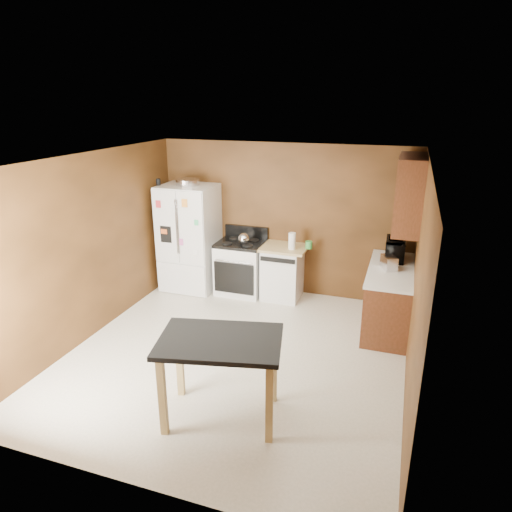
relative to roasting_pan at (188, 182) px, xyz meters
The scene contains 18 objects.
floor 3.07m from the roasting_pan, 50.84° to the right, with size 4.50×4.50×0.00m, color silver.
ceiling 2.53m from the roasting_pan, 50.84° to the right, with size 4.50×4.50×0.00m, color white.
wall_back 1.70m from the roasting_pan, 12.80° to the left, with size 4.20×4.20×0.00m, color brown.
wall_front 4.47m from the roasting_pan, 69.56° to the right, with size 4.20×4.20×0.00m, color brown.
wall_left 2.07m from the roasting_pan, 106.25° to the right, with size 4.50×4.50×0.00m, color brown.
wall_right 4.15m from the roasting_pan, 27.51° to the right, with size 4.50×4.50×0.00m, color brown.
roasting_pan is the anchor object (origin of this frame).
pen_cup 0.48m from the roasting_pan, 159.08° to the right, with size 0.07×0.07×0.11m, color black.
kettle 1.32m from the roasting_pan, ahead, with size 0.19×0.19×0.19m, color silver.
paper_towel 1.98m from the roasting_pan, ahead, with size 0.11×0.11×0.27m, color white.
green_canister 2.23m from the roasting_pan, ahead, with size 0.11×0.11×0.12m, color green.
toaster 3.44m from the roasting_pan, ahead, with size 0.16×0.26×0.19m, color silver.
microwave 3.46m from the roasting_pan, ahead, with size 0.50×0.34×0.28m, color black.
refrigerator 0.95m from the roasting_pan, 95.92° to the right, with size 0.90×0.80×1.80m.
gas_range 1.66m from the roasting_pan, ahead, with size 0.76×0.68×1.10m.
dishwasher 2.14m from the roasting_pan, ahead, with size 0.78×0.63×0.89m.
right_cabinets 3.54m from the roasting_pan, ahead, with size 0.63×1.58×2.45m.
island 3.73m from the roasting_pan, 59.01° to the right, with size 1.36×1.05×0.91m.
Camera 1 is at (1.90, -4.82, 3.17)m, focal length 32.00 mm.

